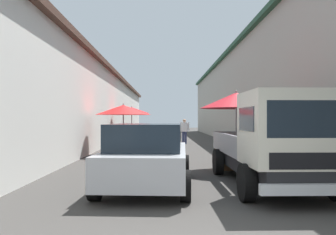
{
  "coord_description": "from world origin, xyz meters",
  "views": [
    {
      "loc": [
        -3.09,
        0.59,
        1.55
      ],
      "look_at": [
        7.69,
        0.46,
        1.61
      ],
      "focal_mm": 35.65,
      "sensor_mm": 36.0,
      "label": 1
    }
  ],
  "objects_px": {
    "fruit_stall_near_right": "(124,115)",
    "fruit_stall_far_left": "(131,115)",
    "hatchback_car": "(148,155)",
    "parked_scooter": "(112,148)",
    "vendor_by_crates": "(184,130)",
    "delivery_truck": "(280,144)",
    "fruit_stall_near_left": "(235,109)"
  },
  "relations": [
    {
      "from": "fruit_stall_near_left",
      "to": "hatchback_car",
      "type": "height_order",
      "value": "fruit_stall_near_left"
    },
    {
      "from": "hatchback_car",
      "to": "parked_scooter",
      "type": "relative_size",
      "value": 2.37
    },
    {
      "from": "fruit_stall_far_left",
      "to": "hatchback_car",
      "type": "xyz_separation_m",
      "value": [
        -13.33,
        -1.68,
        -1.07
      ]
    },
    {
      "from": "vendor_by_crates",
      "to": "parked_scooter",
      "type": "distance_m",
      "value": 8.57
    },
    {
      "from": "delivery_truck",
      "to": "vendor_by_crates",
      "type": "xyz_separation_m",
      "value": [
        13.96,
        1.13,
        -0.14
      ]
    },
    {
      "from": "hatchback_car",
      "to": "parked_scooter",
      "type": "bearing_deg",
      "value": 16.87
    },
    {
      "from": "parked_scooter",
      "to": "fruit_stall_near_left",
      "type": "bearing_deg",
      "value": -124.37
    },
    {
      "from": "fruit_stall_near_left",
      "to": "vendor_by_crates",
      "type": "relative_size",
      "value": 1.56
    },
    {
      "from": "fruit_stall_far_left",
      "to": "parked_scooter",
      "type": "relative_size",
      "value": 1.41
    },
    {
      "from": "hatchback_car",
      "to": "vendor_by_crates",
      "type": "height_order",
      "value": "vendor_by_crates"
    },
    {
      "from": "fruit_stall_far_left",
      "to": "fruit_stall_near_right",
      "type": "bearing_deg",
      "value": -177.14
    },
    {
      "from": "vendor_by_crates",
      "to": "fruit_stall_near_right",
      "type": "bearing_deg",
      "value": 154.99
    },
    {
      "from": "fruit_stall_far_left",
      "to": "delivery_truck",
      "type": "bearing_deg",
      "value": -162.26
    },
    {
      "from": "fruit_stall_near_left",
      "to": "delivery_truck",
      "type": "relative_size",
      "value": 0.49
    },
    {
      "from": "fruit_stall_near_left",
      "to": "fruit_stall_far_left",
      "type": "relative_size",
      "value": 1.03
    },
    {
      "from": "hatchback_car",
      "to": "parked_scooter",
      "type": "height_order",
      "value": "hatchback_car"
    },
    {
      "from": "fruit_stall_near_right",
      "to": "fruit_stall_far_left",
      "type": "xyz_separation_m",
      "value": [
        6.49,
        0.32,
        0.06
      ]
    },
    {
      "from": "delivery_truck",
      "to": "vendor_by_crates",
      "type": "bearing_deg",
      "value": 4.65
    },
    {
      "from": "hatchback_car",
      "to": "vendor_by_crates",
      "type": "relative_size",
      "value": 2.55
    },
    {
      "from": "fruit_stall_near_right",
      "to": "hatchback_car",
      "type": "distance_m",
      "value": 7.05
    },
    {
      "from": "delivery_truck",
      "to": "fruit_stall_far_left",
      "type": "bearing_deg",
      "value": 17.74
    },
    {
      "from": "hatchback_car",
      "to": "fruit_stall_far_left",
      "type": "bearing_deg",
      "value": 7.19
    },
    {
      "from": "delivery_truck",
      "to": "vendor_by_crates",
      "type": "height_order",
      "value": "delivery_truck"
    },
    {
      "from": "fruit_stall_near_right",
      "to": "fruit_stall_far_left",
      "type": "relative_size",
      "value": 1.01
    },
    {
      "from": "delivery_truck",
      "to": "parked_scooter",
      "type": "relative_size",
      "value": 2.92
    },
    {
      "from": "hatchback_car",
      "to": "vendor_by_crates",
      "type": "bearing_deg",
      "value": -7.11
    },
    {
      "from": "fruit_stall_near_right",
      "to": "parked_scooter",
      "type": "height_order",
      "value": "fruit_stall_near_right"
    },
    {
      "from": "fruit_stall_far_left",
      "to": "vendor_by_crates",
      "type": "relative_size",
      "value": 1.52
    },
    {
      "from": "hatchback_car",
      "to": "vendor_by_crates",
      "type": "distance_m",
      "value": 13.41
    },
    {
      "from": "fruit_stall_near_right",
      "to": "fruit_stall_far_left",
      "type": "height_order",
      "value": "fruit_stall_far_left"
    },
    {
      "from": "fruit_stall_near_right",
      "to": "fruit_stall_near_left",
      "type": "xyz_separation_m",
      "value": [
        -4.3,
        -3.91,
        0.11
      ]
    },
    {
      "from": "fruit_stall_far_left",
      "to": "parked_scooter",
      "type": "xyz_separation_m",
      "value": [
        -7.92,
        -0.04,
        -1.36
      ]
    }
  ]
}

